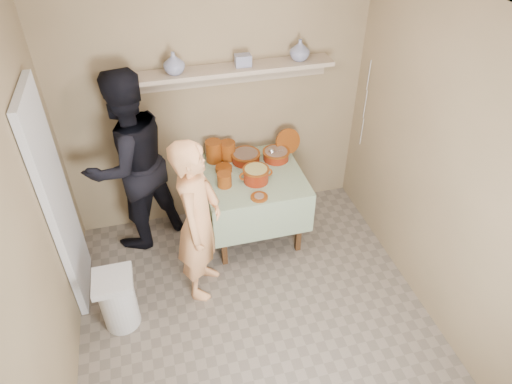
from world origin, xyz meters
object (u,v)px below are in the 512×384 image
object	(u,v)px
person_cook	(199,222)
cazuela_rice	(256,174)
person_helper	(129,163)
trash_bin	(118,300)
serving_table	(252,183)

from	to	relation	value
person_cook	cazuela_rice	size ratio (longest dim) A/B	4.79
person_helper	trash_bin	xyz separation A→B (m)	(-0.25, -1.08, -0.64)
person_cook	serving_table	world-z (taller)	person_cook
person_cook	serving_table	distance (m)	0.88
person_helper	serving_table	xyz separation A→B (m)	(1.14, -0.23, -0.28)
person_cook	trash_bin	bearing A→B (deg)	130.75
person_cook	person_helper	distance (m)	0.99
serving_table	trash_bin	size ratio (longest dim) A/B	1.74
serving_table	person_cook	bearing A→B (deg)	-135.86
serving_table	trash_bin	xyz separation A→B (m)	(-1.38, -0.84, -0.36)
serving_table	cazuela_rice	xyz separation A→B (m)	(0.01, -0.13, 0.20)
person_helper	trash_bin	world-z (taller)	person_helper
cazuela_rice	person_helper	bearing A→B (deg)	162.44
person_cook	person_helper	size ratio (longest dim) A/B	0.85
person_cook	cazuela_rice	world-z (taller)	person_cook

